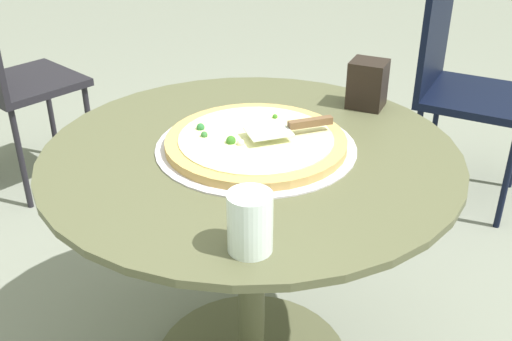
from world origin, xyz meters
The scene contains 7 objects.
patio_table centered at (0.00, 0.00, 0.50)m, with size 0.98×0.98×0.69m.
pizza_on_tray centered at (0.00, -0.02, 0.70)m, with size 0.47×0.47×0.04m.
pizza_server centered at (-0.07, -0.06, 0.74)m, with size 0.18×0.18×0.02m.
drinking_cup centered at (-0.17, 0.35, 0.75)m, with size 0.08×0.08×0.11m, color white.
napkin_dispenser centered at (-0.17, -0.37, 0.76)m, with size 0.09×0.09×0.13m, color black.
patio_chair_near centered at (-0.31, -1.23, 0.50)m, with size 0.42×0.42×0.85m.
patio_chair_far centered at (1.32, -0.50, 0.52)m, with size 0.48×0.48×0.89m.
Camera 1 is at (-0.56, 1.15, 1.34)m, focal length 42.94 mm.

